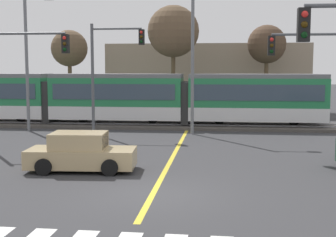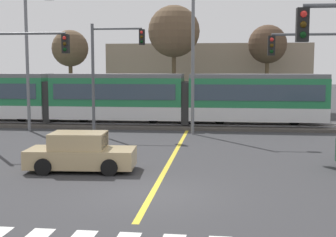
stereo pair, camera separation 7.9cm
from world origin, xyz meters
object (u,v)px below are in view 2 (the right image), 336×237
(light_rail_tram, at_px, (118,96))
(traffic_light_far_left, at_px, (109,62))
(street_lamp_centre, at_px, (196,44))
(traffic_light_mid_left, at_px, (14,67))
(traffic_light_mid_right, at_px, (328,68))
(street_lamp_west, at_px, (30,55))
(bare_tree_west, at_px, (174,32))
(bare_tree_east, at_px, (268,45))
(sedan_crossing, at_px, (81,153))
(bare_tree_far_west, at_px, (70,49))

(light_rail_tram, distance_m, traffic_light_far_left, 4.81)
(street_lamp_centre, bearing_deg, light_rail_tram, 148.66)
(light_rail_tram, distance_m, traffic_light_mid_left, 10.53)
(traffic_light_mid_right, bearing_deg, street_lamp_centre, 135.94)
(traffic_light_mid_left, bearing_deg, street_lamp_west, 107.21)
(street_lamp_west, bearing_deg, street_lamp_centre, -1.37)
(light_rail_tram, bearing_deg, street_lamp_west, -147.41)
(light_rail_tram, distance_m, traffic_light_mid_right, 15.44)
(bare_tree_west, relative_size, bare_tree_east, 1.19)
(street_lamp_centre, bearing_deg, traffic_light_mid_left, -142.30)
(sedan_crossing, bearing_deg, street_lamp_west, 121.21)
(light_rail_tram, distance_m, bare_tree_far_west, 8.26)
(light_rail_tram, distance_m, bare_tree_east, 12.64)
(traffic_light_mid_right, distance_m, traffic_light_far_left, 12.72)
(traffic_light_far_left, bearing_deg, sedan_crossing, -82.94)
(bare_tree_far_west, bearing_deg, traffic_light_mid_left, -81.48)
(bare_tree_east, bearing_deg, sedan_crossing, -114.38)
(sedan_crossing, xyz_separation_m, street_lamp_centre, (3.93, 10.65, 4.72))
(traffic_light_mid_right, height_order, street_lamp_centre, street_lamp_centre)
(traffic_light_far_left, xyz_separation_m, bare_tree_far_west, (-5.59, 9.64, 1.15))
(sedan_crossing, distance_m, traffic_light_mid_right, 11.71)
(traffic_light_mid_right, height_order, street_lamp_west, street_lamp_west)
(street_lamp_centre, distance_m, bare_tree_west, 7.64)
(bare_tree_east, bearing_deg, traffic_light_mid_left, -130.73)
(sedan_crossing, relative_size, street_lamp_centre, 0.45)
(traffic_light_mid_left, xyz_separation_m, street_lamp_centre, (8.44, 6.52, 1.33))
(light_rail_tram, height_order, street_lamp_centre, street_lamp_centre)
(street_lamp_centre, bearing_deg, bare_tree_far_west, 140.48)
(bare_tree_west, bearing_deg, traffic_light_mid_right, -57.71)
(sedan_crossing, height_order, street_lamp_west, street_lamp_west)
(traffic_light_mid_right, bearing_deg, bare_tree_far_west, 138.72)
(street_lamp_west, height_order, bare_tree_east, street_lamp_west)
(traffic_light_far_left, height_order, street_lamp_centre, street_lamp_centre)
(sedan_crossing, height_order, bare_tree_east, bare_tree_east)
(street_lamp_centre, relative_size, bare_tree_west, 1.11)
(light_rail_tram, relative_size, traffic_light_mid_left, 4.49)
(bare_tree_far_west, relative_size, bare_tree_west, 0.81)
(light_rail_tram, xyz_separation_m, traffic_light_mid_left, (-2.84, -9.93, 2.04))
(traffic_light_far_left, xyz_separation_m, bare_tree_east, (10.19, 9.90, 1.40))
(traffic_light_mid_left, height_order, bare_tree_west, bare_tree_west)
(traffic_light_mid_left, height_order, street_lamp_west, street_lamp_west)
(light_rail_tram, height_order, traffic_light_mid_left, traffic_light_mid_left)
(traffic_light_mid_left, distance_m, street_lamp_centre, 10.75)
(traffic_light_mid_left, xyz_separation_m, street_lamp_west, (-2.10, 6.77, 0.75))
(sedan_crossing, xyz_separation_m, street_lamp_west, (-6.60, 10.90, 4.14))
(traffic_light_mid_right, distance_m, bare_tree_far_west, 22.81)
(traffic_light_mid_right, relative_size, street_lamp_west, 0.71)
(street_lamp_centre, distance_m, bare_tree_east, 10.43)
(sedan_crossing, relative_size, bare_tree_far_west, 0.61)
(light_rail_tram, xyz_separation_m, bare_tree_east, (10.63, 5.72, 3.73))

